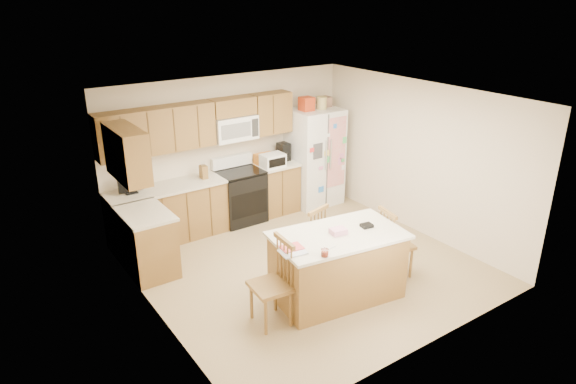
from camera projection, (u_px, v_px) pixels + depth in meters
ground at (306, 265)px, 7.59m from camera, size 4.50×4.50×0.00m
room_shell at (307, 174)px, 7.06m from camera, size 4.60×4.60×2.52m
cabinetry at (189, 186)px, 8.11m from camera, size 3.36×1.56×2.15m
stove at (240, 195)px, 8.90m from camera, size 0.76×0.65×1.13m
refrigerator at (315, 156)px, 9.51m from camera, size 0.90×0.79×2.04m
island at (337, 265)px, 6.68m from camera, size 1.82×1.20×1.01m
windsor_chair_left at (273, 285)px, 6.14m from camera, size 0.48×0.50×1.09m
windsor_chair_back at (309, 241)px, 7.28m from camera, size 0.54×0.52×1.03m
windsor_chair_right at (394, 244)px, 7.19m from camera, size 0.49×0.51×1.02m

